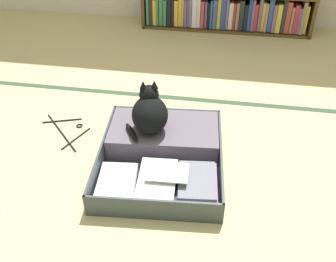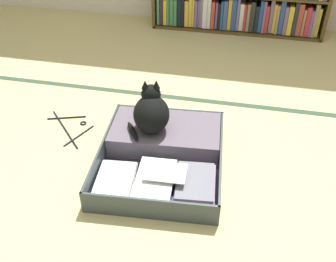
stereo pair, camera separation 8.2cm
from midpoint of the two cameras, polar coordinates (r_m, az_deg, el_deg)
ground_plane at (r=2.02m, az=0.28°, el=-8.80°), size 10.00×10.00×0.00m
tatami_border at (r=2.72m, az=4.25°, el=4.67°), size 4.80×0.05×0.00m
open_suitcase at (r=2.17m, az=0.41°, el=-3.00°), size 0.72×0.82×0.13m
black_cat at (r=2.16m, az=-1.40°, el=2.79°), size 0.28×0.29×0.29m
clothes_hanger at (r=2.50m, az=-13.14°, el=0.57°), size 0.32×0.34×0.01m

